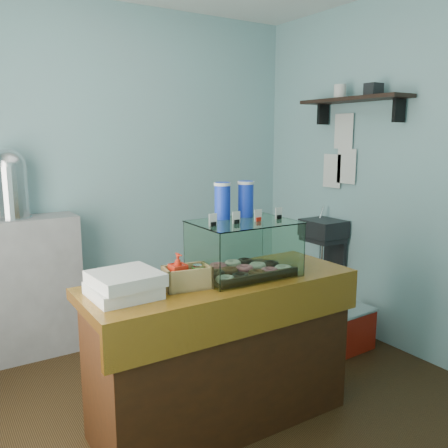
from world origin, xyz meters
TOP-DOWN VIEW (x-y plane):
  - ground at (0.00, 0.00)m, footprint 3.50×3.50m
  - room_shell at (0.03, 0.01)m, footprint 3.54×3.04m
  - counter at (0.00, -0.25)m, footprint 1.60×0.60m
  - back_shelf at (-0.90, 1.32)m, footprint 1.00×0.32m
  - display_case at (0.16, -0.22)m, footprint 0.59×0.44m
  - condiment_crate at (-0.26, -0.29)m, footprint 0.27×0.19m
  - pastry_boxes at (-0.58, -0.25)m, footprint 0.35×0.35m
  - coffee_urn at (-0.86, 1.33)m, footprint 0.28×0.28m
  - red_cooler at (1.40, 0.05)m, footprint 0.40×0.31m

SIDE VIEW (x-z plane):
  - ground at x=0.00m, z-range 0.00..0.00m
  - red_cooler at x=1.40m, z-range 0.00..0.34m
  - counter at x=0.00m, z-range 0.01..0.91m
  - back_shelf at x=-0.90m, z-range 0.00..1.10m
  - pastry_boxes at x=-0.58m, z-range 0.90..1.03m
  - condiment_crate at x=-0.26m, z-range 0.87..1.07m
  - display_case at x=0.16m, z-range 0.80..1.34m
  - coffee_urn at x=-0.86m, z-range 1.11..1.63m
  - room_shell at x=0.03m, z-range 0.30..3.12m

